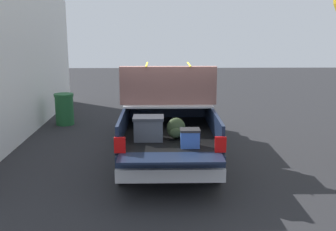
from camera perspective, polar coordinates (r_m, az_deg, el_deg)
name	(u,v)px	position (r m, az deg, el deg)	size (l,w,h in m)	color
ground_plane	(168,154)	(9.93, -0.07, -5.44)	(40.00, 40.00, 0.00)	#262628
pickup_truck	(167,112)	(10.02, -0.12, 0.47)	(6.05, 2.07, 2.23)	#162138
building_facade	(21,65)	(12.07, -19.92, 6.73)	(10.22, 0.36, 3.99)	white
trash_can	(64,109)	(13.12, -14.31, 0.89)	(0.60, 0.60, 0.98)	#1E592D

